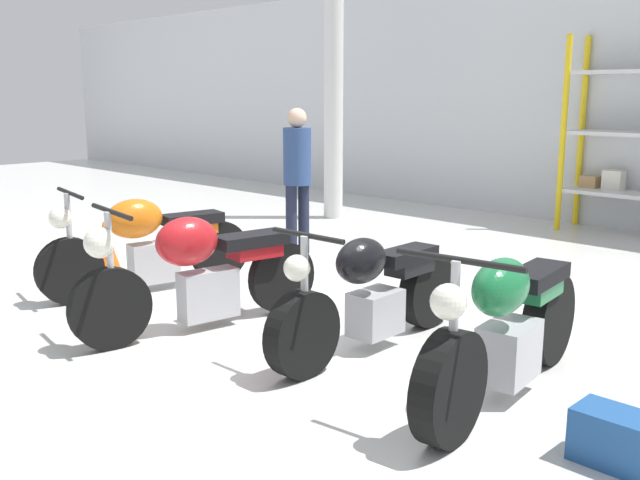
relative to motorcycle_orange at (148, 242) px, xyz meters
The scene contains 10 objects.
ground_plane 1.91m from the motorcycle_orange, ahead, with size 30.00×30.00×0.00m, color silver.
back_wall 6.68m from the motorcycle_orange, 73.52° to the left, with size 30.00×0.08×3.60m.
support_pillar 4.64m from the motorcycle_orange, 110.46° to the left, with size 0.28×0.28×3.60m.
motorcycle_orange is the anchor object (origin of this frame).
motorcycle_red 1.31m from the motorcycle_orange, 14.21° to the right, with size 0.72×2.11×1.04m.
motorcycle_black 2.54m from the motorcycle_orange, ahead, with size 0.62×2.03×0.97m.
motorcycle_green 3.67m from the motorcycle_orange, ahead, with size 0.73×2.11×1.02m.
person_browsing 2.15m from the motorcycle_orange, 93.78° to the left, with size 0.35×0.35×1.68m.
toolbox 4.52m from the motorcycle_orange, ahead, with size 0.44×0.26×0.28m.
traffic_cone 0.96m from the motorcycle_orange, behind, with size 0.32×0.32×0.55m.
Camera 1 is at (3.90, -3.55, 1.85)m, focal length 40.00 mm.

